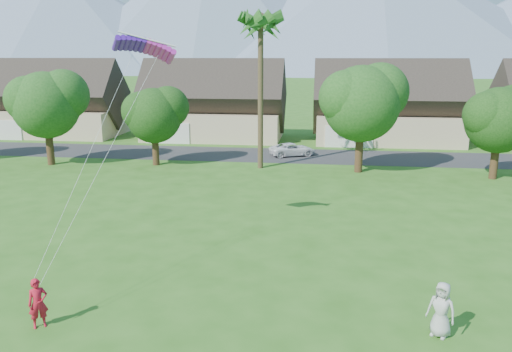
% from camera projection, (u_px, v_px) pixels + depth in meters
% --- Properties ---
extents(street, '(90.00, 7.00, 0.01)m').
position_uv_depth(street, '(288.00, 156.00, 46.71)').
color(street, '#2D2D30').
rests_on(street, ground).
extents(kite_flyer, '(0.77, 0.73, 1.77)m').
position_uv_depth(kite_flyer, '(38.00, 303.00, 17.06)').
color(kite_flyer, red).
rests_on(kite_flyer, ground).
extents(watcher, '(1.12, 1.01, 1.92)m').
position_uv_depth(watcher, '(441.00, 310.00, 16.50)').
color(watcher, '#B2B2AE').
rests_on(watcher, ground).
extents(parked_car, '(4.69, 3.45, 1.18)m').
position_uv_depth(parked_car, '(292.00, 149.00, 46.53)').
color(parked_car, silver).
rests_on(parked_car, ground).
extents(mountain_ridge, '(540.00, 240.00, 70.00)m').
position_uv_depth(mountain_ridge, '(338.00, 15.00, 256.43)').
color(mountain_ridge, slate).
rests_on(mountain_ridge, ground).
extents(houses_row, '(72.75, 8.19, 8.86)m').
position_uv_depth(houses_row, '(299.00, 109.00, 54.51)').
color(houses_row, beige).
rests_on(houses_row, ground).
extents(tree_row, '(62.27, 6.67, 8.45)m').
position_uv_depth(tree_row, '(270.00, 110.00, 39.84)').
color(tree_row, '#47301C').
rests_on(tree_row, ground).
extents(fan_palm, '(3.00, 3.00, 13.80)m').
position_uv_depth(fan_palm, '(261.00, 20.00, 38.88)').
color(fan_palm, '#4C3D26').
rests_on(fan_palm, ground).
extents(parafoil_kite, '(2.95, 1.48, 0.50)m').
position_uv_depth(parafoil_kite, '(145.00, 46.00, 22.23)').
color(parafoil_kite, '#4F17B0').
rests_on(parafoil_kite, ground).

